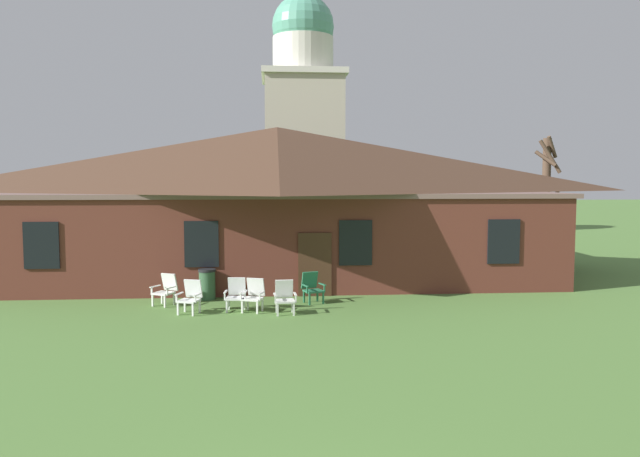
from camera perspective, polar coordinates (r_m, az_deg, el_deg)
The scene contains 10 objects.
brick_building at distance 25.09m, azimuth -3.94°, elevation 2.70°, with size 20.88×10.40×5.93m.
dome_tower at distance 39.59m, azimuth -1.56°, elevation 9.61°, with size 5.18×5.18×16.17m.
lawn_chair_by_porch at distance 19.58m, azimuth -14.06°, elevation -5.43°, with size 0.82×0.86×0.96m.
lawn_chair_near_door at distance 18.25m, azimuth -11.87°, elevation -6.12°, with size 0.75×0.81×0.96m.
lawn_chair_left_end at distance 18.40m, azimuth -7.76°, elevation -5.97°, with size 0.67×0.70×0.96m.
lawn_chair_middle at distance 18.23m, azimuth -6.14°, elevation -6.06°, with size 0.76×0.81×0.96m.
lawn_chair_right_end at distance 17.86m, azimuth -3.29°, elevation -6.26°, with size 0.67×0.70×0.96m.
lawn_chair_far_side at distance 19.35m, azimuth -0.75°, elevation -5.41°, with size 0.77×0.82×0.96m.
bare_tree_beside_building at distance 28.82m, azimuth 20.19°, elevation 2.77°, with size 1.37×0.89×5.71m.
trash_bin at distance 20.17m, azimuth -10.38°, elevation -5.07°, with size 0.56×0.56×0.98m.
Camera 1 is at (-0.24, -5.00, 3.90)m, focal length 34.64 mm.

